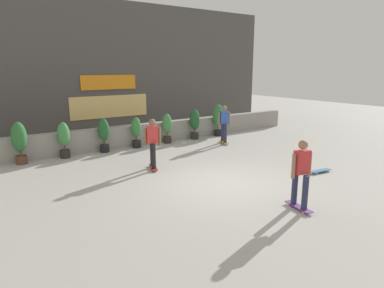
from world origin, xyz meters
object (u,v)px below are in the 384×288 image
(potted_plant_1, at_px, (64,138))
(potted_plant_0, at_px, (19,140))
(potted_plant_5, at_px, (195,122))
(potted_plant_6, at_px, (218,118))
(potted_plant_4, at_px, (167,127))
(potted_plant_2, at_px, (104,133))
(skater_by_wall_left, at_px, (224,123))
(skater_mid_plaza, at_px, (301,172))
(skateboard_near_camera, at_px, (320,171))
(potted_plant_3, at_px, (136,131))
(skater_far_left, at_px, (153,142))

(potted_plant_1, bearing_deg, potted_plant_0, -180.00)
(potted_plant_5, relative_size, potted_plant_6, 0.91)
(potted_plant_4, height_order, potted_plant_6, potted_plant_6)
(potted_plant_2, distance_m, skater_by_wall_left, 5.16)
(potted_plant_6, relative_size, skater_mid_plaza, 0.91)
(potted_plant_2, xyz_separation_m, potted_plant_6, (5.82, 0.00, 0.13))
(potted_plant_0, bearing_deg, potted_plant_6, 0.00)
(skateboard_near_camera, bearing_deg, potted_plant_0, 139.75)
(potted_plant_0, relative_size, potted_plant_3, 1.16)
(skater_mid_plaza, distance_m, skater_by_wall_left, 7.24)
(skater_far_left, bearing_deg, skater_mid_plaza, -75.09)
(potted_plant_4, relative_size, potted_plant_5, 0.94)
(potted_plant_5, height_order, skater_mid_plaza, skater_mid_plaza)
(potted_plant_5, bearing_deg, potted_plant_4, 180.00)
(potted_plant_6, distance_m, skateboard_near_camera, 6.72)
(skater_mid_plaza, bearing_deg, potted_plant_0, 120.93)
(potted_plant_5, bearing_deg, skater_far_left, -141.14)
(potted_plant_6, xyz_separation_m, skateboard_near_camera, (-1.07, -6.58, -0.84))
(potted_plant_1, relative_size, skateboard_near_camera, 1.65)
(potted_plant_3, height_order, potted_plant_5, potted_plant_5)
(potted_plant_3, height_order, potted_plant_6, potted_plant_6)
(potted_plant_4, xyz_separation_m, skater_far_left, (-2.42, -3.16, 0.21))
(potted_plant_4, bearing_deg, potted_plant_2, -180.00)
(skater_mid_plaza, bearing_deg, potted_plant_2, 102.61)
(potted_plant_5, height_order, skater_by_wall_left, skater_by_wall_left)
(skater_mid_plaza, relative_size, skater_by_wall_left, 1.00)
(skater_mid_plaza, bearing_deg, skater_far_left, 104.91)
(skateboard_near_camera, bearing_deg, skater_by_wall_left, 88.00)
(potted_plant_5, relative_size, skater_mid_plaza, 0.83)
(potted_plant_1, height_order, potted_plant_3, potted_plant_1)
(potted_plant_0, relative_size, skater_mid_plaza, 0.88)
(potted_plant_5, bearing_deg, potted_plant_3, 180.00)
(skater_far_left, xyz_separation_m, skater_mid_plaza, (1.30, -4.89, 0.00))
(potted_plant_2, xyz_separation_m, potted_plant_5, (4.42, 0.00, 0.03))
(potted_plant_0, height_order, potted_plant_4, potted_plant_0)
(potted_plant_3, relative_size, potted_plant_6, 0.83)
(potted_plant_1, distance_m, skateboard_near_camera, 9.13)
(skater_mid_plaza, height_order, skater_by_wall_left, same)
(potted_plant_0, distance_m, potted_plant_2, 3.02)
(skater_mid_plaza, xyz_separation_m, skater_by_wall_left, (3.13, 6.53, 0.00))
(potted_plant_3, relative_size, potted_plant_4, 0.98)
(skater_mid_plaza, bearing_deg, potted_plant_6, 63.43)
(potted_plant_3, distance_m, skater_far_left, 3.29)
(potted_plant_4, distance_m, skateboard_near_camera, 6.87)
(potted_plant_2, distance_m, potted_plant_4, 2.92)
(potted_plant_2, height_order, skateboard_near_camera, potted_plant_2)
(potted_plant_3, height_order, skater_by_wall_left, skater_by_wall_left)
(potted_plant_3, bearing_deg, skater_mid_plaza, -87.22)
(potted_plant_0, xyz_separation_m, potted_plant_6, (8.85, 0.00, 0.03))
(skater_far_left, bearing_deg, potted_plant_1, 122.76)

